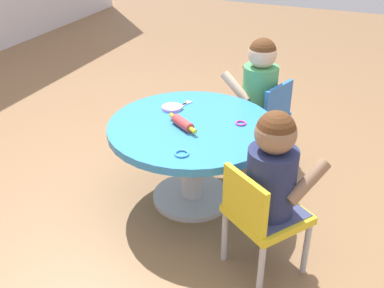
# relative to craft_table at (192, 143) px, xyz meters

# --- Properties ---
(ground_plane) EXTENTS (10.00, 10.00, 0.00)m
(ground_plane) POSITION_rel_craft_table_xyz_m (0.00, 0.00, -0.36)
(ground_plane) COLOR olive
(craft_table) EXTENTS (0.88, 0.88, 0.47)m
(craft_table) POSITION_rel_craft_table_xyz_m (0.00, 0.00, 0.00)
(craft_table) COLOR silver
(craft_table) RESTS_ON ground
(child_chair_left) EXTENTS (0.42, 0.42, 0.54)m
(child_chair_left) POSITION_rel_craft_table_xyz_m (-0.39, -0.49, -0.05)
(child_chair_left) COLOR #B7B7BC
(child_chair_left) RESTS_ON ground
(seated_child_left) EXTENTS (0.44, 0.42, 0.51)m
(seated_child_left) POSITION_rel_craft_table_xyz_m (-0.35, -0.51, 0.17)
(seated_child_left) COLOR #3F4772
(seated_child_left) RESTS_ON ground
(child_chair_right) EXTENTS (0.38, 0.38, 0.54)m
(child_chair_right) POSITION_rel_craft_table_xyz_m (0.57, -0.23, -0.05)
(child_chair_right) COLOR #B7B7BC
(child_chair_right) RESTS_ON ground
(seated_child_right) EXTENTS (0.37, 0.41, 0.51)m
(seated_child_right) POSITION_rel_craft_table_xyz_m (0.59, -0.20, 0.17)
(seated_child_right) COLOR #3F4772
(seated_child_right) RESTS_ON ground
(rolling_pin) EXTENTS (0.15, 0.20, 0.05)m
(rolling_pin) POSITION_rel_craft_table_xyz_m (-0.05, 0.03, 0.14)
(rolling_pin) COLOR #D83F3F
(rolling_pin) RESTS_ON craft_table
(craft_scissors) EXTENTS (0.14, 0.09, 0.01)m
(craft_scissors) POSITION_rel_craft_table_xyz_m (0.17, 0.14, 0.12)
(craft_scissors) COLOR silver
(craft_scissors) RESTS_ON craft_table
(playdough_blob_0) EXTENTS (0.11, 0.11, 0.02)m
(playdough_blob_0) POSITION_rel_craft_table_xyz_m (0.13, 0.17, 0.12)
(playdough_blob_0) COLOR #CC99E5
(playdough_blob_0) RESTS_ON craft_table
(cookie_cutter_0) EXTENTS (0.07, 0.07, 0.01)m
(cookie_cutter_0) POSITION_rel_craft_table_xyz_m (-0.30, -0.08, 0.12)
(cookie_cutter_0) COLOR #3F99D8
(cookie_cutter_0) RESTS_ON craft_table
(cookie_cutter_1) EXTENTS (0.06, 0.06, 0.01)m
(cookie_cutter_1) POSITION_rel_craft_table_xyz_m (0.10, -0.23, 0.12)
(cookie_cutter_1) COLOR #D83FA5
(cookie_cutter_1) RESTS_ON craft_table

